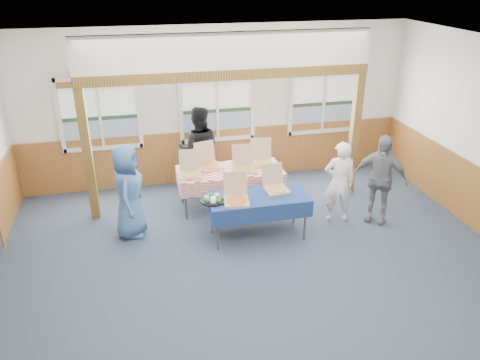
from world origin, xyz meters
name	(u,v)px	position (x,y,z in m)	size (l,w,h in m)	color
floor	(260,271)	(0.00, 0.00, 0.00)	(8.00, 8.00, 0.00)	#273340
ceiling	(265,56)	(0.00, 0.00, 3.20)	(8.00, 8.00, 0.00)	white
wall_back	(217,106)	(0.00, 3.50, 1.60)	(8.00, 8.00, 0.00)	silver
wainscot_back	(218,154)	(0.00, 3.48, 0.55)	(7.98, 0.05, 1.10)	brown
window_left	(99,110)	(-2.30, 3.46, 1.68)	(1.56, 0.10, 1.46)	silver
window_mid	(217,103)	(0.00, 3.46, 1.68)	(1.56, 0.10, 1.46)	silver
window_right	(324,96)	(2.30, 3.46, 1.68)	(1.56, 0.10, 1.46)	silver
post_left	(88,156)	(-2.50, 2.30, 1.20)	(0.15, 0.15, 2.40)	#593D13
post_right	(354,135)	(2.50, 2.30, 1.20)	(0.15, 0.15, 2.40)	#593D13
cross_beam	(228,74)	(0.00, 2.30, 2.49)	(5.15, 0.18, 0.18)	#593D13
table_left	(258,200)	(0.22, 0.98, 0.69)	(1.67, 0.76, 0.76)	#383838
table_right	(230,172)	(-0.01, 2.17, 0.70)	(2.10, 1.47, 0.76)	#383838
pizza_box_a	(236,198)	(-0.18, 0.88, 0.82)	(0.45, 0.52, 0.43)	tan
pizza_box_b	(276,187)	(0.57, 1.15, 0.82)	(0.40, 0.48, 0.40)	tan
pizza_box_c	(190,172)	(-0.76, 2.07, 0.82)	(0.42, 0.50, 0.42)	tan
pizza_box_d	(209,164)	(-0.37, 2.36, 0.82)	(0.51, 0.57, 0.44)	tan
pizza_box_e	(244,167)	(0.24, 2.09, 0.82)	(0.42, 0.50, 0.42)	tan
pizza_box_f	(262,160)	(0.65, 2.31, 0.82)	(0.47, 0.54, 0.44)	tan
veggie_tray	(213,199)	(-0.53, 0.98, 0.79)	(0.42, 0.42, 0.09)	black
drink_glass	(278,167)	(0.84, 1.92, 0.83)	(0.07, 0.07, 0.15)	#905518
woman_white	(339,182)	(1.75, 1.22, 0.75)	(0.55, 0.36, 1.50)	white
woman_black	(199,150)	(-0.47, 3.02, 0.88)	(0.85, 0.66, 1.75)	black
man_blue	(128,191)	(-1.86, 1.54, 0.81)	(0.79, 0.51, 1.62)	#3D6398
person_grey	(380,179)	(2.43, 1.06, 0.81)	(0.95, 0.40, 1.62)	slate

